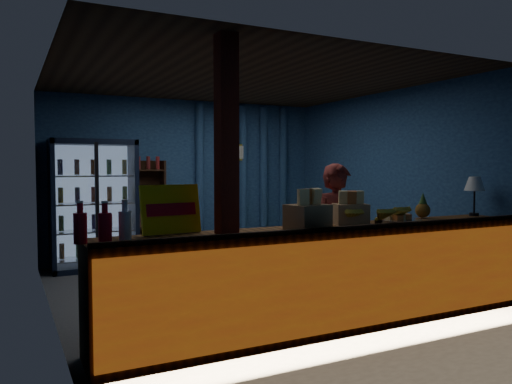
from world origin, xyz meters
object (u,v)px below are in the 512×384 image
pastry_tray (398,219)px  green_chair (311,237)px  shopkeeper (338,237)px  table_lamp (475,185)px

pastry_tray → green_chair: bearing=72.2°
green_chair → pastry_tray: pastry_tray is taller
shopkeeper → green_chair: 3.20m
green_chair → pastry_tray: 3.40m
shopkeeper → table_lamp: (1.64, -0.33, 0.53)m
shopkeeper → table_lamp: size_ratio=3.47×
pastry_tray → table_lamp: bearing=2.3°
green_chair → table_lamp: (0.15, -3.13, 0.98)m
shopkeeper → pastry_tray: shopkeeper is taller
pastry_tray → table_lamp: 1.21m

